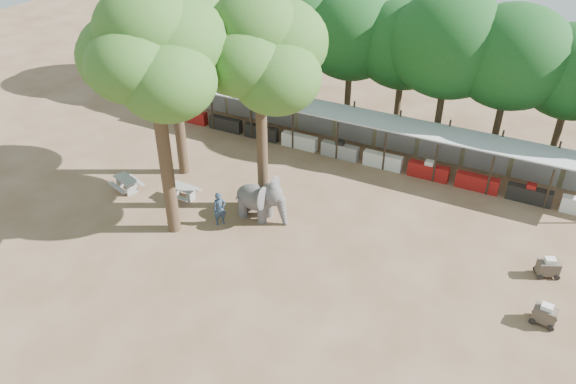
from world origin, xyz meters
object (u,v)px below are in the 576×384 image
at_px(picnic_table_far, 183,191).
at_px(cart_front, 545,314).
at_px(yard_tree_left, 169,35).
at_px(yard_tree_center, 152,52).
at_px(yard_tree_back, 259,51).
at_px(cart_back, 548,267).
at_px(elephant, 261,199).
at_px(handler, 220,209).
at_px(picnic_table_near, 126,183).

distance_m(picnic_table_far, cart_front, 18.87).
xyz_separation_m(yard_tree_left, cart_front, (20.69, -3.59, -7.71)).
relative_size(yard_tree_center, yard_tree_back, 1.06).
bearing_deg(picnic_table_far, yard_tree_left, 126.79).
bearing_deg(cart_back, picnic_table_far, 162.38).
bearing_deg(elephant, yard_tree_back, 117.19).
height_order(handler, picnic_table_near, handler).
distance_m(yard_tree_back, picnic_table_far, 9.19).
bearing_deg(cart_front, yard_tree_left, 175.78).
xyz_separation_m(yard_tree_center, picnic_table_far, (-1.16, 2.37, -8.69)).
bearing_deg(yard_tree_center, elephant, 37.70).
relative_size(yard_tree_back, cart_front, 10.63).
xyz_separation_m(yard_tree_center, handler, (1.98, 1.29, -8.29)).
relative_size(yard_tree_back, picnic_table_far, 7.05).
bearing_deg(cart_front, yard_tree_center, -169.82).
distance_m(yard_tree_left, yard_tree_center, 5.92).
bearing_deg(picnic_table_far, elephant, 6.55).
bearing_deg(elephant, handler, -135.68).
bearing_deg(picnic_table_far, cart_back, 8.63).
relative_size(yard_tree_back, cart_back, 9.38).
bearing_deg(yard_tree_left, elephant, -18.69).
bearing_deg(picnic_table_near, elephant, 27.71).
distance_m(yard_tree_center, cart_front, 19.77).
distance_m(picnic_table_near, picnic_table_far, 3.42).
height_order(yard_tree_left, cart_back, yard_tree_left).
distance_m(yard_tree_center, handler, 8.62).
height_order(elephant, cart_front, elephant).
height_order(cart_front, cart_back, cart_back).
height_order(picnic_table_near, cart_back, cart_back).
bearing_deg(elephant, yard_tree_left, 162.97).
bearing_deg(cart_back, yard_tree_left, 154.44).
bearing_deg(picnic_table_far, handler, -17.32).
height_order(yard_tree_back, elephant, yard_tree_back).
xyz_separation_m(picnic_table_near, picnic_table_far, (3.33, 0.77, -0.01)).
bearing_deg(handler, yard_tree_back, 21.28).
bearing_deg(elephant, picnic_table_near, -170.12).
distance_m(elephant, picnic_table_near, 8.19).
xyz_separation_m(handler, picnic_table_far, (-3.13, 1.08, -0.41)).
bearing_deg(yard_tree_left, picnic_table_near, -113.71).
relative_size(cart_front, cart_back, 0.88).
bearing_deg(yard_tree_left, cart_front, -9.85).
relative_size(picnic_table_far, cart_front, 1.51).
height_order(elephant, handler, elephant).
bearing_deg(yard_tree_back, picnic_table_far, -158.61).
bearing_deg(elephant, cart_front, -3.87).
distance_m(yard_tree_center, elephant, 9.24).
distance_m(handler, picnic_table_far, 3.34).
xyz_separation_m(yard_tree_back, elephant, (0.59, -1.23, -7.38)).
height_order(elephant, picnic_table_near, elephant).
bearing_deg(picnic_table_near, cart_front, 18.98).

